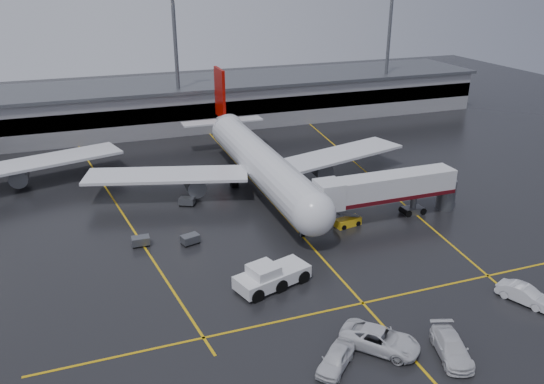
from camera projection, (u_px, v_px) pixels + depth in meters
name	position (u px, v px, depth m)	size (l,w,h in m)	color
ground	(281.00, 213.00, 70.76)	(220.00, 220.00, 0.00)	black
apron_line_centre	(281.00, 213.00, 70.76)	(0.25, 90.00, 0.02)	gold
apron_line_stop	(363.00, 303.00, 51.62)	(60.00, 0.25, 0.02)	gold
apron_line_left	(117.00, 205.00, 73.18)	(0.25, 70.00, 0.02)	gold
apron_line_right	(366.00, 172.00, 85.10)	(0.25, 70.00, 0.02)	gold
terminal	(199.00, 102.00, 110.80)	(122.00, 19.00, 8.60)	gray
light_mast_mid	(176.00, 57.00, 100.20)	(3.00, 1.20, 25.45)	#595B60
light_mast_right	(388.00, 46.00, 114.31)	(3.00, 1.20, 25.45)	#595B60
main_airliner	(257.00, 160.00, 77.59)	(48.80, 45.60, 14.10)	silver
jet_bridge	(387.00, 190.00, 67.77)	(19.90, 3.40, 6.05)	silver
pushback_tractor	(271.00, 277.00, 54.00)	(8.25, 5.22, 2.75)	silver
belt_loader	(348.00, 222.00, 67.05)	(3.50, 2.05, 2.09)	gold
service_van_a	(380.00, 339.00, 45.14)	(3.05, 6.61, 1.84)	silver
service_van_b	(452.00, 347.00, 44.31)	(2.32, 5.71, 1.66)	silver
service_van_c	(524.00, 294.00, 51.51)	(1.77, 5.08, 1.67)	silver
service_van_d	(336.00, 359.00, 43.04)	(1.92, 4.76, 1.62)	silver
baggage_cart_a	(190.00, 239.00, 62.56)	(2.28, 1.81, 1.12)	#595B60
baggage_cart_b	(141.00, 241.00, 62.15)	(2.03, 1.35, 1.12)	#595B60
baggage_cart_c	(187.00, 201.00, 72.79)	(2.37, 2.07, 1.12)	#595B60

